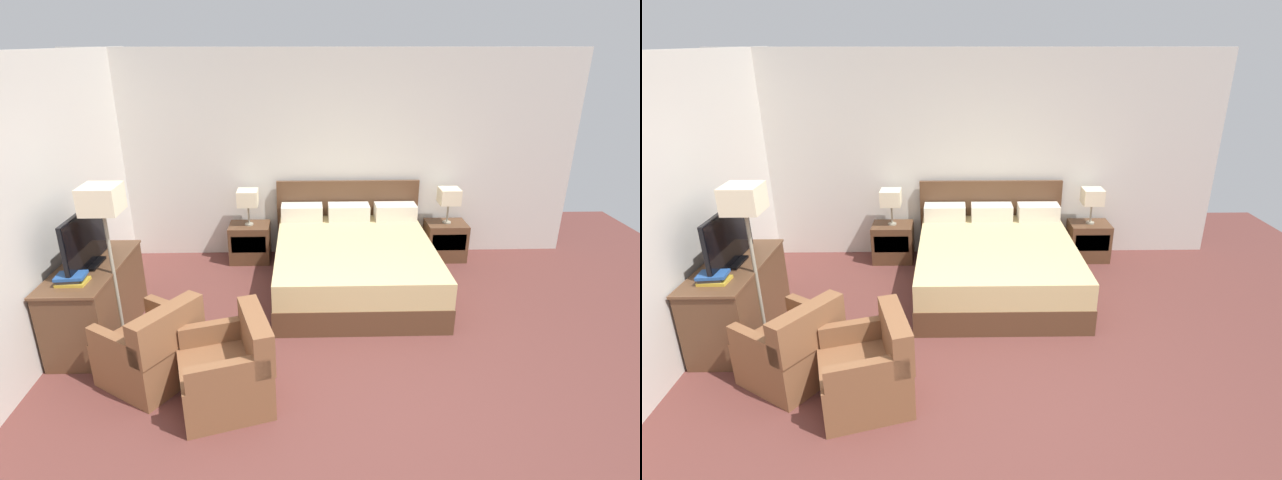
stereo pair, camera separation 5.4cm
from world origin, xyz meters
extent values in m
plane|color=brown|center=(0.00, 0.00, 0.00)|extent=(9.63, 9.63, 0.00)
cube|color=beige|center=(0.00, 3.24, 1.34)|extent=(6.48, 0.06, 2.67)
cube|color=beige|center=(-2.67, 1.31, 1.34)|extent=(0.06, 5.01, 2.67)
cube|color=brown|center=(0.26, 2.08, 0.14)|extent=(1.81, 2.09, 0.28)
cube|color=#D6BC7F|center=(0.26, 2.08, 0.42)|extent=(1.79, 2.07, 0.28)
cube|color=brown|center=(0.26, 3.15, 0.52)|extent=(1.88, 0.05, 1.03)
cube|color=beige|center=(-0.35, 2.95, 0.66)|extent=(0.53, 0.28, 0.20)
cube|color=beige|center=(0.26, 2.95, 0.66)|extent=(0.53, 0.28, 0.20)
cube|color=beige|center=(0.87, 2.95, 0.66)|extent=(0.53, 0.28, 0.20)
cube|color=brown|center=(-1.04, 2.95, 0.25)|extent=(0.52, 0.41, 0.50)
cube|color=#3C2718|center=(-1.04, 2.75, 0.30)|extent=(0.44, 0.01, 0.22)
cube|color=brown|center=(1.56, 2.95, 0.25)|extent=(0.52, 0.41, 0.50)
cube|color=#3C2718|center=(1.56, 2.75, 0.30)|extent=(0.44, 0.01, 0.22)
cylinder|color=gray|center=(-1.04, 2.95, 0.51)|extent=(0.11, 0.11, 0.02)
cylinder|color=gray|center=(-1.04, 2.95, 0.64)|extent=(0.02, 0.02, 0.25)
cube|color=beige|center=(-1.04, 2.95, 0.87)|extent=(0.26, 0.26, 0.20)
cylinder|color=gray|center=(1.56, 2.95, 0.51)|extent=(0.11, 0.11, 0.02)
cylinder|color=gray|center=(1.56, 2.95, 0.64)|extent=(0.02, 0.02, 0.25)
cube|color=beige|center=(1.56, 2.95, 0.87)|extent=(0.26, 0.26, 0.20)
cube|color=brown|center=(-2.34, 1.14, 0.38)|extent=(0.55, 1.25, 0.77)
cube|color=brown|center=(-2.34, 1.14, 0.75)|extent=(0.56, 1.29, 0.02)
cube|color=black|center=(-2.34, 1.17, 0.78)|extent=(0.18, 0.29, 0.02)
cube|color=black|center=(-2.34, 1.17, 1.04)|extent=(0.04, 0.94, 0.53)
cube|color=black|center=(-2.32, 1.17, 1.04)|extent=(0.01, 0.91, 0.51)
cube|color=gold|center=(-2.34, 0.77, 0.78)|extent=(0.25, 0.19, 0.03)
cube|color=#383333|center=(-2.35, 0.77, 0.81)|extent=(0.21, 0.18, 0.03)
cube|color=#234C8E|center=(-2.34, 0.77, 0.84)|extent=(0.26, 0.20, 0.03)
cube|color=brown|center=(-1.65, 0.45, 0.20)|extent=(0.94, 0.94, 0.40)
cube|color=brown|center=(-1.42, 0.30, 0.58)|extent=(0.51, 0.66, 0.36)
cube|color=brown|center=(-1.81, 0.20, 0.49)|extent=(0.57, 0.42, 0.18)
cube|color=brown|center=(-1.48, 0.70, 0.49)|extent=(0.57, 0.42, 0.18)
cube|color=brown|center=(-0.96, 0.11, 0.20)|extent=(0.85, 0.85, 0.40)
cube|color=brown|center=(-0.70, 0.19, 0.58)|extent=(0.35, 0.70, 0.36)
cube|color=brown|center=(-0.87, -0.17, 0.49)|extent=(0.62, 0.27, 0.18)
cube|color=brown|center=(-1.04, 0.39, 0.49)|extent=(0.62, 0.27, 0.18)
cylinder|color=gray|center=(-2.06, 0.97, 0.01)|extent=(0.28, 0.28, 0.02)
cylinder|color=gray|center=(-2.06, 0.97, 0.69)|extent=(0.03, 0.03, 1.33)
cube|color=beige|center=(-2.06, 0.97, 1.47)|extent=(0.32, 0.32, 0.24)
camera|label=1|loc=(-0.29, -3.19, 2.74)|focal=28.00mm
camera|label=2|loc=(-0.23, -3.20, 2.74)|focal=28.00mm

